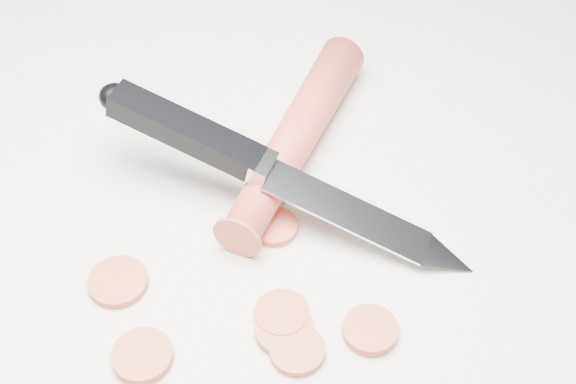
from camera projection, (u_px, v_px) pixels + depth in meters
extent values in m
plane|color=silver|center=(254.00, 231.00, 0.54)|extent=(2.40, 2.40, 0.00)
cylinder|color=#CF3F33|center=(296.00, 137.00, 0.57)|extent=(0.15, 0.18, 0.03)
cylinder|color=#C95132|center=(118.00, 282.00, 0.51)|extent=(0.04, 0.04, 0.01)
cylinder|color=#C95132|center=(297.00, 350.00, 0.48)|extent=(0.03, 0.03, 0.01)
cylinder|color=#C95132|center=(274.00, 227.00, 0.54)|extent=(0.03, 0.03, 0.01)
cylinder|color=#C95132|center=(284.00, 330.00, 0.49)|extent=(0.04, 0.04, 0.01)
cylinder|color=#C95132|center=(370.00, 330.00, 0.48)|extent=(0.03, 0.03, 0.01)
cylinder|color=#C95132|center=(142.00, 356.00, 0.47)|extent=(0.04, 0.04, 0.01)
cylinder|color=#C95132|center=(282.00, 314.00, 0.49)|extent=(0.03, 0.03, 0.01)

